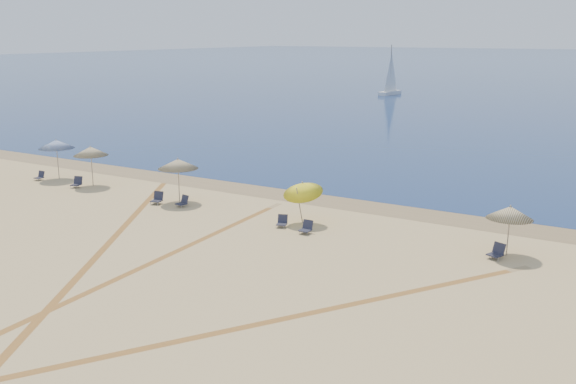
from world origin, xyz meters
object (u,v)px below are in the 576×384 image
umbrella_1 (91,151)px  chair_3 (183,202)px  umbrella_4 (510,213)px  chair_1 (77,183)px  chair_2 (157,198)px  chair_0 (40,176)px  chair_6 (497,252)px  chair_4 (282,222)px  chair_5 (306,228)px  sailboat_3 (391,80)px  umbrella_0 (56,144)px  umbrella_2 (178,164)px  umbrella_3 (302,188)px

umbrella_1 → chair_3: 8.50m
umbrella_4 → chair_1: umbrella_4 is taller
chair_2 → chair_3: (1.67, 0.22, -0.02)m
umbrella_1 → chair_0: umbrella_1 is taller
chair_6 → chair_4: bearing=-154.7°
chair_0 → chair_2: 10.82m
umbrella_1 → chair_6: 25.40m
chair_0 → chair_2: size_ratio=0.77×
chair_6 → chair_2: bearing=-157.2°
chair_5 → sailboat_3: 73.75m
chair_5 → umbrella_0: bearing=173.8°
chair_0 → chair_1: 3.73m
umbrella_0 → chair_5: size_ratio=4.24×
chair_3 → umbrella_0: bearing=-173.9°
umbrella_2 → chair_5: size_ratio=4.08×
umbrella_3 → sailboat_3: 72.12m
umbrella_4 → chair_2: (-19.07, -1.02, -1.63)m
umbrella_2 → umbrella_4: (18.24, 0.08, -0.29)m
umbrella_1 → chair_3: bearing=-7.5°
umbrella_4 → chair_5: size_ratio=3.61×
chair_4 → chair_0: bearing=158.5°
umbrella_1 → umbrella_4: size_ratio=1.13×
chair_3 → chair_4: bearing=8.6°
chair_0 → chair_3: 12.48m
umbrella_0 → sailboat_3: bearing=92.7°
umbrella_0 → chair_5: 20.22m
chair_6 → umbrella_3: bearing=-160.6°
chair_1 → chair_4: chair_1 is taller
umbrella_2 → chair_0: (-11.62, -0.23, -1.96)m
umbrella_3 → chair_4: umbrella_3 is taller
chair_0 → chair_3: size_ratio=0.83×
umbrella_2 → chair_6: 18.07m
umbrella_3 → chair_6: size_ratio=3.01×
umbrella_4 → sailboat_3: 75.59m
umbrella_1 → umbrella_3: (15.53, -0.55, -0.38)m
chair_0 → chair_3: (12.47, -0.48, 0.02)m
umbrella_2 → chair_6: (17.96, -0.55, -1.93)m
chair_0 → chair_1: chair_1 is taller
umbrella_3 → chair_1: 16.15m
umbrella_1 → chair_4: (14.96, -1.58, -1.96)m
chair_3 → chair_0: bearing=-169.4°
chair_1 → chair_2: (7.07, -0.50, 0.01)m
umbrella_3 → chair_3: size_ratio=3.38×
umbrella_2 → umbrella_3: 8.19m
umbrella_0 → umbrella_3: 19.03m
chair_0 → sailboat_3: size_ratio=0.08×
chair_1 → chair_2: chair_2 is taller
chair_1 → chair_5: (17.07, -1.10, -0.02)m
chair_0 → chair_1: bearing=-6.1°
chair_6 → sailboat_3: bearing=136.5°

